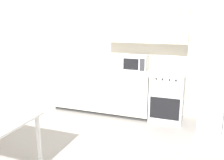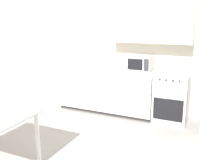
{
  "view_description": "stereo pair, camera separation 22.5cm",
  "coord_description": "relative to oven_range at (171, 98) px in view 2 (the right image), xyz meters",
  "views": [
    {
      "loc": [
        1.66,
        -2.74,
        1.91
      ],
      "look_at": [
        0.46,
        0.55,
        1.05
      ],
      "focal_mm": 40.0,
      "sensor_mm": 36.0,
      "label": 1
    },
    {
      "loc": [
        1.87,
        -2.66,
        1.91
      ],
      "look_at": [
        0.46,
        0.55,
        1.05
      ],
      "focal_mm": 40.0,
      "sensor_mm": 36.0,
      "label": 2
    }
  ],
  "objects": [
    {
      "name": "wall_back",
      "position": [
        -0.99,
        0.3,
        0.98
      ],
      "size": [
        12.0,
        0.38,
        2.7
      ],
      "color": "beige",
      "rests_on": "ground_plane"
    },
    {
      "name": "coffee_mug",
      "position": [
        -0.98,
        -0.15,
        0.51
      ],
      "size": [
        0.13,
        0.09,
        0.1
      ],
      "color": "white",
      "rests_on": "kitchen_counter"
    },
    {
      "name": "ground_plane",
      "position": [
        -1.09,
        -1.91,
        -0.46
      ],
      "size": [
        12.0,
        12.0,
        0.0
      ],
      "primitive_type": "plane",
      "color": "gray"
    },
    {
      "name": "kitchen_counter",
      "position": [
        -1.33,
        -0.02,
        0.0
      ],
      "size": [
        2.05,
        0.65,
        0.92
      ],
      "color": "#333333",
      "rests_on": "ground_plane"
    },
    {
      "name": "kitchen_sink",
      "position": [
        -1.61,
        -0.01,
        0.47
      ],
      "size": [
        0.65,
        0.39,
        0.24
      ],
      "color": "#B7BABC",
      "rests_on": "kitchen_counter"
    },
    {
      "name": "oven_range",
      "position": [
        0.0,
        0.0,
        0.0
      ],
      "size": [
        0.61,
        0.61,
        0.92
      ],
      "color": "#B7BABC",
      "rests_on": "ground_plane"
    },
    {
      "name": "microwave",
      "position": [
        -0.66,
        0.09,
        0.6
      ],
      "size": [
        0.46,
        0.35,
        0.29
      ],
      "color": "#B7BABC",
      "rests_on": "kitchen_counter"
    }
  ]
}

